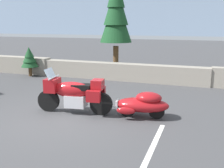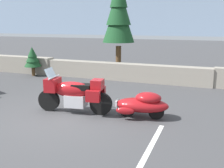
% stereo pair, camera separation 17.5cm
% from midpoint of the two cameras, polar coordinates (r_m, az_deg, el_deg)
% --- Properties ---
extents(ground_plane, '(80.00, 80.00, 0.00)m').
position_cam_midpoint_polar(ground_plane, '(7.76, -11.10, -6.96)').
color(ground_plane, '#424244').
extents(stone_guard_wall, '(24.00, 0.64, 0.89)m').
position_cam_midpoint_polar(stone_guard_wall, '(12.67, -1.56, 2.95)').
color(stone_guard_wall, gray).
rests_on(stone_guard_wall, ground).
extents(distant_ridgeline, '(240.00, 80.00, 16.00)m').
position_cam_midpoint_polar(distant_ridgeline, '(101.84, 18.32, 15.26)').
color(distant_ridgeline, '#7F93AD').
rests_on(distant_ridgeline, ground).
extents(touring_motorcycle, '(2.31, 0.93, 1.33)m').
position_cam_midpoint_polar(touring_motorcycle, '(7.85, -8.91, -1.90)').
color(touring_motorcycle, black).
rests_on(touring_motorcycle, ground).
extents(car_shaped_trailer, '(2.23, 0.92, 0.76)m').
position_cam_midpoint_polar(car_shaped_trailer, '(7.45, 5.97, -4.30)').
color(car_shaped_trailer, black).
rests_on(car_shaped_trailer, ground).
extents(pine_tree_tall, '(1.63, 1.63, 5.20)m').
position_cam_midpoint_polar(pine_tree_tall, '(13.67, 0.49, 15.59)').
color(pine_tree_tall, brown).
rests_on(pine_tree_tall, ground).
extents(pine_sapling_near, '(0.87, 0.87, 1.49)m').
position_cam_midpoint_polar(pine_sapling_near, '(14.02, -17.85, 5.39)').
color(pine_sapling_near, brown).
rests_on(pine_sapling_near, ground).
extents(parking_stripe_marker, '(0.12, 3.60, 0.01)m').
position_cam_midpoint_polar(parking_stripe_marker, '(5.50, 6.94, -15.41)').
color(parking_stripe_marker, silver).
rests_on(parking_stripe_marker, ground).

